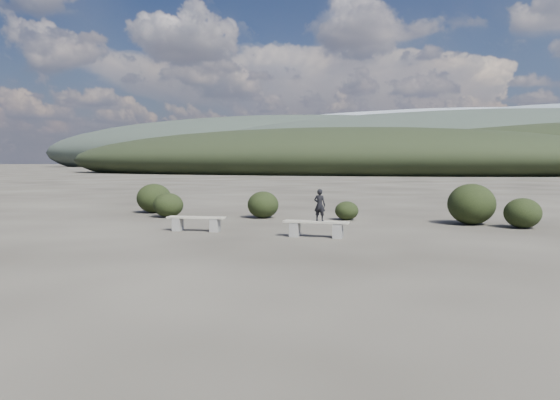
% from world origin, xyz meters
% --- Properties ---
extents(ground, '(1200.00, 1200.00, 0.00)m').
position_xyz_m(ground, '(0.00, 0.00, 0.00)').
color(ground, '#292620').
rests_on(ground, ground).
extents(bench_left, '(1.86, 0.68, 0.45)m').
position_xyz_m(bench_left, '(-2.53, 4.34, 0.28)').
color(bench_left, gray).
rests_on(bench_left, ground).
extents(bench_right, '(1.90, 0.59, 0.47)m').
position_xyz_m(bench_right, '(1.34, 4.34, 0.28)').
color(bench_right, gray).
rests_on(bench_right, ground).
extents(seated_person, '(0.34, 0.23, 0.92)m').
position_xyz_m(seated_person, '(1.44, 4.35, 0.93)').
color(seated_person, black).
rests_on(seated_person, bench_right).
extents(shrub_a, '(1.16, 1.16, 0.95)m').
position_xyz_m(shrub_a, '(-5.70, 7.77, 0.47)').
color(shrub_a, black).
rests_on(shrub_a, ground).
extents(shrub_b, '(1.20, 1.20, 1.03)m').
position_xyz_m(shrub_b, '(-2.13, 8.80, 0.51)').
color(shrub_b, black).
rests_on(shrub_b, ground).
extents(shrub_c, '(0.87, 0.87, 0.70)m').
position_xyz_m(shrub_c, '(1.04, 9.23, 0.35)').
color(shrub_c, black).
rests_on(shrub_c, ground).
extents(shrub_d, '(1.61, 1.61, 1.41)m').
position_xyz_m(shrub_d, '(5.40, 9.30, 0.70)').
color(shrub_d, black).
rests_on(shrub_d, ground).
extents(shrub_e, '(1.18, 1.18, 0.98)m').
position_xyz_m(shrub_e, '(6.98, 8.79, 0.49)').
color(shrub_e, black).
rests_on(shrub_e, ground).
extents(shrub_f, '(1.46, 1.46, 1.23)m').
position_xyz_m(shrub_f, '(-7.30, 9.21, 0.62)').
color(shrub_f, black).
rests_on(shrub_f, ground).
extents(mountain_ridges, '(500.00, 400.00, 56.00)m').
position_xyz_m(mountain_ridges, '(-7.48, 339.06, 10.84)').
color(mountain_ridges, black).
rests_on(mountain_ridges, ground).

